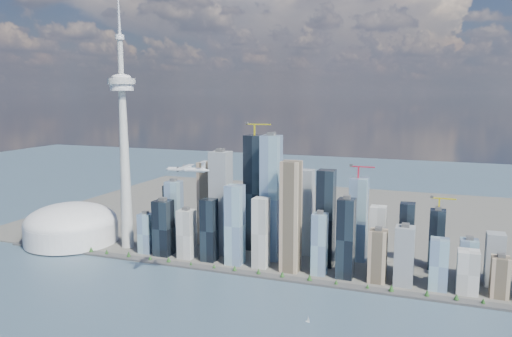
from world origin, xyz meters
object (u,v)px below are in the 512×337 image
(needle_tower, at_px, (124,139))
(airplane, at_px, (187,169))
(sailboat_west, at_px, (308,320))
(dome_stadium, at_px, (71,225))

(needle_tower, relative_size, airplane, 7.50)
(airplane, xyz_separation_m, sailboat_west, (206.94, -25.54, -208.71))
(sailboat_west, bearing_deg, needle_tower, 177.54)
(needle_tower, height_order, sailboat_west, needle_tower)
(needle_tower, xyz_separation_m, dome_stadium, (-140.00, -10.00, -196.40))
(sailboat_west, bearing_deg, dome_stadium, -176.21)
(airplane, distance_m, sailboat_west, 295.02)
(dome_stadium, relative_size, airplane, 2.72)
(airplane, relative_size, sailboat_west, 7.26)
(dome_stadium, height_order, sailboat_west, dome_stadium)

